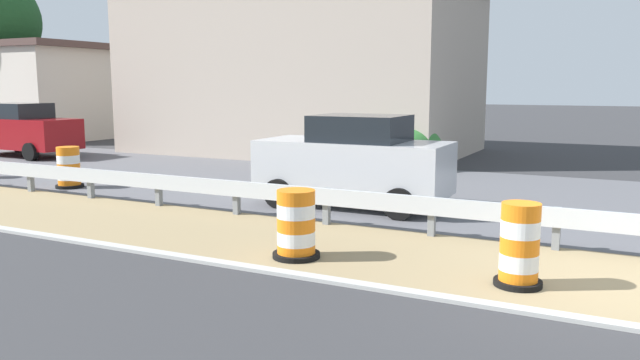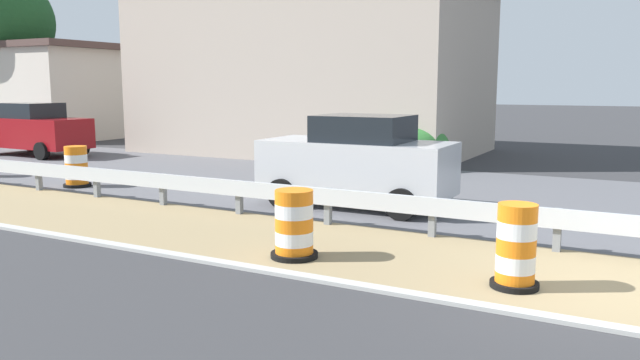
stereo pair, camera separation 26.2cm
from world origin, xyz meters
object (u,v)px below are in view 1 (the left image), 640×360
object	(u,v)px
traffic_barrel_close	(296,227)
car_trailing_near_lane	(23,130)
car_lead_far_lane	(354,161)
traffic_barrel_mid	(69,169)
utility_pole_near	(321,34)
traffic_barrel_nearest	(519,249)

from	to	relation	value
traffic_barrel_close	car_trailing_near_lane	size ratio (longest dim) A/B	0.23
car_trailing_near_lane	car_lead_far_lane	bearing A→B (deg)	-11.64
traffic_barrel_close	traffic_barrel_mid	world-z (taller)	traffic_barrel_mid
traffic_barrel_mid	car_trailing_near_lane	size ratio (longest dim) A/B	0.23
traffic_barrel_mid	utility_pole_near	distance (m)	10.14
traffic_barrel_close	traffic_barrel_mid	size ratio (longest dim) A/B	0.99
car_trailing_near_lane	car_lead_far_lane	size ratio (longest dim) A/B	1.09
car_trailing_near_lane	traffic_barrel_close	bearing A→B (deg)	-24.35
utility_pole_near	traffic_barrel_nearest	bearing A→B (deg)	-143.18
traffic_barrel_mid	car_trailing_near_lane	xyz separation A→B (m)	(4.39, 7.38, 0.51)
traffic_barrel_nearest	car_trailing_near_lane	size ratio (longest dim) A/B	0.25
traffic_barrel_nearest	car_lead_far_lane	xyz separation A→B (m)	(4.02, 4.14, 0.49)
traffic_barrel_nearest	traffic_barrel_close	world-z (taller)	traffic_barrel_nearest
traffic_barrel_nearest	traffic_barrel_mid	bearing A→B (deg)	75.63
traffic_barrel_close	car_trailing_near_lane	xyz separation A→B (m)	(7.53, 15.85, 0.51)
car_lead_far_lane	utility_pole_near	world-z (taller)	utility_pole_near
traffic_barrel_close	car_lead_far_lane	bearing A→B (deg)	11.64
traffic_barrel_nearest	traffic_barrel_close	bearing A→B (deg)	92.28
traffic_barrel_nearest	traffic_barrel_close	xyz separation A→B (m)	(-0.13, 3.28, -0.03)
traffic_barrel_nearest	traffic_barrel_mid	xyz separation A→B (m)	(3.01, 11.75, -0.03)
traffic_barrel_mid	utility_pole_near	size ratio (longest dim) A/B	0.12
traffic_barrel_mid	car_trailing_near_lane	world-z (taller)	car_trailing_near_lane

